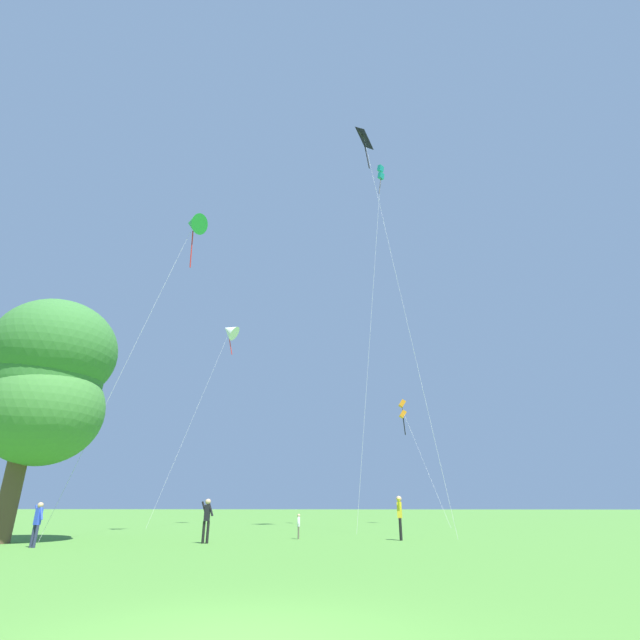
# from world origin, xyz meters

# --- Properties ---
(kite_white_distant) EXTENTS (3.59, 7.04, 16.87)m
(kite_white_distant) POSITION_xyz_m (-9.98, 32.51, 15.96)
(kite_white_distant) COLOR white
(kite_white_distant) RESTS_ON ground_plane
(kite_black_large) EXTENTS (3.90, 7.81, 30.13)m
(kite_black_large) POSITION_xyz_m (2.63, 24.06, 27.89)
(kite_black_large) COLOR black
(kite_black_large) RESTS_ON ground_plane
(kite_green_small) EXTENTS (3.83, 6.05, 19.24)m
(kite_green_small) POSITION_xyz_m (-8.92, 19.15, 18.38)
(kite_green_small) COLOR green
(kite_green_small) RESTS_ON ground_plane
(kite_teal_box) EXTENTS (3.18, 6.49, 29.15)m
(kite_teal_box) POSITION_xyz_m (3.87, 27.53, 28.06)
(kite_teal_box) COLOR teal
(kite_teal_box) RESTS_ON ground_plane
(kite_orange_box) EXTENTS (2.39, 7.57, 10.27)m
(kite_orange_box) POSITION_xyz_m (5.24, 36.25, 9.36)
(kite_orange_box) COLOR orange
(kite_orange_box) RESTS_ON ground_plane
(person_foreground_watcher) EXTENTS (0.49, 0.22, 1.52)m
(person_foreground_watcher) POSITION_xyz_m (-10.47, 11.77, 0.92)
(person_foreground_watcher) COLOR #2D3351
(person_foreground_watcher) RESTS_ON ground_plane
(person_far_back) EXTENTS (0.54, 0.23, 1.67)m
(person_far_back) POSITION_xyz_m (-4.91, 14.27, 1.00)
(person_far_back) COLOR black
(person_far_back) RESTS_ON ground_plane
(person_near_tree) EXTENTS (0.25, 0.59, 1.81)m
(person_near_tree) POSITION_xyz_m (3.05, 16.76, 1.09)
(person_near_tree) COLOR black
(person_near_tree) RESTS_ON ground_plane
(person_child_small) EXTENTS (0.14, 0.34, 1.05)m
(person_child_small) POSITION_xyz_m (-1.53, 17.27, 0.63)
(person_child_small) COLOR #665B4C
(person_child_small) RESTS_ON ground_plane
(tree_left_oak) EXTENTS (5.32, 5.32, 10.45)m
(tree_left_oak) POSITION_xyz_m (-12.56, 13.67, 6.72)
(tree_left_oak) COLOR brown
(tree_left_oak) RESTS_ON ground_plane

